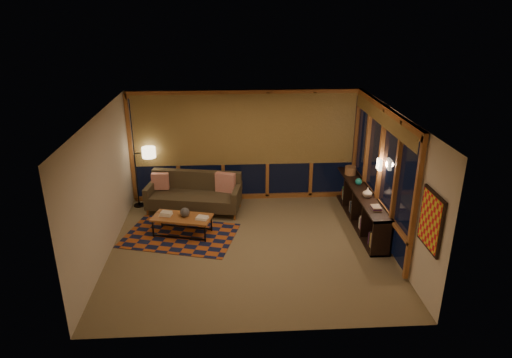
{
  "coord_description": "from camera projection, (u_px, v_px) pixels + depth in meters",
  "views": [
    {
      "loc": [
        -0.36,
        -7.98,
        4.64
      ],
      "look_at": [
        0.16,
        0.67,
        1.2
      ],
      "focal_mm": 32.0,
      "sensor_mm": 36.0,
      "label": 1
    }
  ],
  "objects": [
    {
      "name": "walls",
      "position": [
        250.0,
        185.0,
        8.63
      ],
      "size": [
        5.51,
        5.01,
        2.7
      ],
      "color": "beige",
      "rests_on": "floor"
    },
    {
      "name": "window_wall_right",
      "position": [
        379.0,
        171.0,
        9.34
      ],
      "size": [
        0.16,
        3.7,
        2.6
      ],
      "primitive_type": null,
      "color": "#B76429",
      "rests_on": "walls"
    },
    {
      "name": "shelf_book_stack",
      "position": [
        376.0,
        208.0,
        8.98
      ],
      "size": [
        0.25,
        0.29,
        0.07
      ],
      "primitive_type": null,
      "rotation": [
        0.0,
        0.0,
        0.3
      ],
      "color": "white",
      "rests_on": "bookshelf"
    },
    {
      "name": "window_wall_back",
      "position": [
        245.0,
        146.0,
        10.89
      ],
      "size": [
        5.3,
        0.16,
        2.6
      ],
      "primitive_type": null,
      "color": "#B76429",
      "rests_on": "walls"
    },
    {
      "name": "pillow_right",
      "position": [
        225.0,
        182.0,
        10.59
      ],
      "size": [
        0.49,
        0.31,
        0.47
      ],
      "primitive_type": null,
      "rotation": [
        0.0,
        0.0,
        -0.36
      ],
      "color": "red",
      "rests_on": "sofa"
    },
    {
      "name": "area_rug",
      "position": [
        180.0,
        235.0,
        9.58
      ],
      "size": [
        2.57,
        2.04,
        0.01
      ],
      "primitive_type": "cube",
      "rotation": [
        0.0,
        0.0,
        -0.26
      ],
      "color": "#A74D1B",
      "rests_on": "floor"
    },
    {
      "name": "floor",
      "position": [
        250.0,
        247.0,
        9.13
      ],
      "size": [
        5.5,
        5.0,
        0.01
      ],
      "primitive_type": "cube",
      "color": "#8C7B52",
      "rests_on": "ground"
    },
    {
      "name": "sofa",
      "position": [
        194.0,
        194.0,
        10.55
      ],
      "size": [
        2.25,
        1.24,
        0.87
      ],
      "primitive_type": null,
      "rotation": [
        0.0,
        0.0,
        -0.18
      ],
      "color": "#423B25",
      "rests_on": "floor"
    },
    {
      "name": "bookshelf",
      "position": [
        360.0,
        206.0,
        10.06
      ],
      "size": [
        0.4,
        3.05,
        0.76
      ],
      "primitive_type": null,
      "color": "black",
      "rests_on": "floor"
    },
    {
      "name": "pillow_left",
      "position": [
        160.0,
        182.0,
        10.68
      ],
      "size": [
        0.4,
        0.14,
        0.39
      ],
      "primitive_type": null,
      "rotation": [
        0.0,
        0.0,
        -0.04
      ],
      "color": "red",
      "rests_on": "sofa"
    },
    {
      "name": "wall_art",
      "position": [
        431.0,
        221.0,
        7.03
      ],
      "size": [
        0.06,
        0.74,
        0.94
      ],
      "primitive_type": null,
      "color": "red",
      "rests_on": "walls"
    },
    {
      "name": "book_stack_a",
      "position": [
        166.0,
        214.0,
        9.55
      ],
      "size": [
        0.25,
        0.22,
        0.06
      ],
      "primitive_type": null,
      "rotation": [
        0.0,
        0.0,
        -0.25
      ],
      "color": "white",
      "rests_on": "coffee_table"
    },
    {
      "name": "coffee_table",
      "position": [
        183.0,
        225.0,
        9.57
      ],
      "size": [
        1.32,
        0.84,
        0.41
      ],
      "primitive_type": null,
      "rotation": [
        0.0,
        0.0,
        -0.25
      ],
      "color": "#B76429",
      "rests_on": "floor"
    },
    {
      "name": "ceramic_pot",
      "position": [
        185.0,
        212.0,
        9.48
      ],
      "size": [
        0.26,
        0.26,
        0.2
      ],
      "primitive_type": "sphere",
      "rotation": [
        0.0,
        0.0,
        -0.36
      ],
      "color": "black",
      "rests_on": "coffee_table"
    },
    {
      "name": "book_stack_b",
      "position": [
        202.0,
        218.0,
        9.39
      ],
      "size": [
        0.27,
        0.24,
        0.04
      ],
      "primitive_type": null,
      "rotation": [
        0.0,
        0.0,
        -0.36
      ],
      "color": "white",
      "rests_on": "coffee_table"
    },
    {
      "name": "wall_sconce",
      "position": [
        379.0,
        164.0,
        9.12
      ],
      "size": [
        0.12,
        0.18,
        0.22
      ],
      "primitive_type": null,
      "color": "beige",
      "rests_on": "walls"
    },
    {
      "name": "basket",
      "position": [
        350.0,
        170.0,
        10.77
      ],
      "size": [
        0.29,
        0.29,
        0.19
      ],
      "primitive_type": "cylinder",
      "rotation": [
        0.0,
        0.0,
        -0.14
      ],
      "color": "#A57348",
      "rests_on": "bookshelf"
    },
    {
      "name": "floor_lamp",
      "position": [
        136.0,
        178.0,
        10.71
      ],
      "size": [
        0.54,
        0.41,
        1.45
      ],
      "primitive_type": null,
      "rotation": [
        0.0,
        0.0,
        0.21
      ],
      "color": "black",
      "rests_on": "floor"
    },
    {
      "name": "ceiling",
      "position": [
        249.0,
        115.0,
        8.14
      ],
      "size": [
        5.5,
        5.0,
        0.01
      ],
      "primitive_type": "cube",
      "color": "beige",
      "rests_on": "walls"
    },
    {
      "name": "teal_bowl",
      "position": [
        359.0,
        182.0,
        10.17
      ],
      "size": [
        0.19,
        0.19,
        0.15
      ],
      "primitive_type": "sphere",
      "rotation": [
        0.0,
        0.0,
        -0.26
      ],
      "color": "#16766F",
      "rests_on": "bookshelf"
    },
    {
      "name": "vase",
      "position": [
        368.0,
        193.0,
        9.52
      ],
      "size": [
        0.23,
        0.23,
        0.21
      ],
      "primitive_type": "imported",
      "rotation": [
        0.0,
        0.0,
        -0.12
      ],
      "color": "#B8A691",
      "rests_on": "bookshelf"
    }
  ]
}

